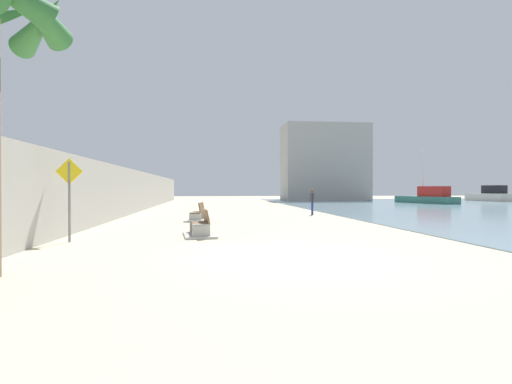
% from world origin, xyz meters
% --- Properties ---
extents(ground_plane, '(120.00, 120.00, 0.00)m').
position_xyz_m(ground_plane, '(0.00, 18.00, 0.00)').
color(ground_plane, beige).
extents(seawall, '(0.80, 64.00, 3.02)m').
position_xyz_m(seawall, '(-7.50, 18.00, 1.51)').
color(seawall, '#ADAAA3').
rests_on(seawall, ground).
extents(bench_near, '(1.33, 2.21, 0.98)m').
position_xyz_m(bench_near, '(-2.34, 4.81, 0.23)').
color(bench_near, '#ADAAA3').
rests_on(bench_near, ground).
extents(bench_far, '(1.34, 2.21, 0.98)m').
position_xyz_m(bench_far, '(-2.61, 11.58, 0.23)').
color(bench_far, '#ADAAA3').
rests_on(bench_far, ground).
extents(person_walking, '(0.30, 0.49, 1.70)m').
position_xyz_m(person_walking, '(4.67, 15.44, 0.99)').
color(person_walking, navy).
rests_on(person_walking, ground).
extents(boat_outer, '(2.90, 6.33, 2.09)m').
position_xyz_m(boat_outer, '(35.37, 39.16, 0.81)').
color(boat_outer, beige).
rests_on(boat_outer, water_bay).
extents(boat_far_left, '(4.07, 8.01, 6.76)m').
position_xyz_m(boat_far_left, '(22.71, 32.57, 0.75)').
color(boat_far_left, '#337060').
rests_on(boat_far_left, water_bay).
extents(pedestrian_sign, '(0.85, 0.08, 2.70)m').
position_xyz_m(pedestrian_sign, '(-6.49, 3.68, 1.68)').
color(pedestrian_sign, slate).
rests_on(pedestrian_sign, ground).
extents(harbor_building, '(12.00, 6.00, 10.86)m').
position_xyz_m(harbor_building, '(14.65, 46.00, 5.43)').
color(harbor_building, '#9E9E99').
rests_on(harbor_building, ground).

